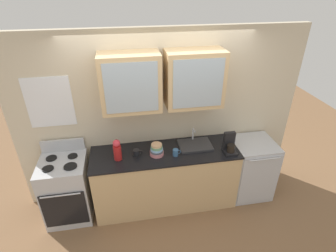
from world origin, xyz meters
The scene contains 11 objects.
ground_plane centered at (0.00, 0.00, 0.00)m, with size 10.00×10.00×0.00m, color brown.
back_wall_unit centered at (0.00, 0.31, 1.47)m, with size 4.10×0.49×2.56m.
counter centered at (0.00, 0.00, 0.47)m, with size 2.09×0.67×0.94m.
stove_range centered at (-1.41, 0.00, 0.48)m, with size 0.62×0.66×1.12m.
sink_faucet centered at (0.45, 0.08, 0.96)m, with size 0.47×0.34×0.23m.
bowl_stack centered at (-0.13, -0.04, 1.02)m, with size 0.19×0.19×0.17m.
vase centered at (-0.65, -0.05, 1.09)m, with size 0.11×0.11×0.31m.
cup_near_sink centered at (0.13, -0.10, 0.99)m, with size 0.11×0.08×0.10m.
cup_near_bowls centered at (-0.40, -0.01, 0.99)m, with size 0.13×0.09×0.09m.
dishwasher centered at (1.35, 0.00, 0.47)m, with size 0.62×0.65×0.94m.
coffee_maker centered at (0.89, -0.14, 1.05)m, with size 0.17×0.20×0.29m.
Camera 1 is at (-0.50, -3.04, 3.11)m, focal length 28.52 mm.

